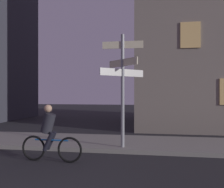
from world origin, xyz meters
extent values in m
cube|color=gray|center=(0.00, 6.83, 0.07)|extent=(40.00, 2.87, 0.14)
cylinder|color=gray|center=(1.19, 5.82, 2.02)|extent=(0.12, 0.12, 3.75)
cube|color=beige|center=(1.19, 5.82, 3.54)|extent=(1.37, 0.03, 0.24)
cube|color=beige|center=(1.19, 5.82, 2.95)|extent=(1.08, 1.08, 0.24)
cube|color=white|center=(1.19, 5.82, 2.62)|extent=(1.29, 1.29, 0.24)
torus|color=black|center=(-0.07, 4.14, 0.36)|extent=(0.72, 0.09, 0.72)
torus|color=black|center=(-1.17, 4.18, 0.36)|extent=(0.72, 0.09, 0.72)
cylinder|color=#1959A5|center=(-0.62, 4.16, 0.61)|extent=(1.00, 0.09, 0.04)
cylinder|color=#26262D|center=(-0.72, 4.16, 1.08)|extent=(0.46, 0.34, 0.61)
sphere|color=tan|center=(-0.72, 4.16, 1.50)|extent=(0.22, 0.22, 0.22)
cylinder|color=black|center=(-0.66, 4.25, 0.58)|extent=(0.35, 0.13, 0.55)
cylinder|color=black|center=(-0.67, 4.07, 0.58)|extent=(0.35, 0.13, 0.55)
cube|color=#F2C672|center=(3.83, 9.70, 4.63)|extent=(0.90, 0.06, 1.20)
camera|label=1|loc=(2.33, -2.74, 1.94)|focal=41.60mm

